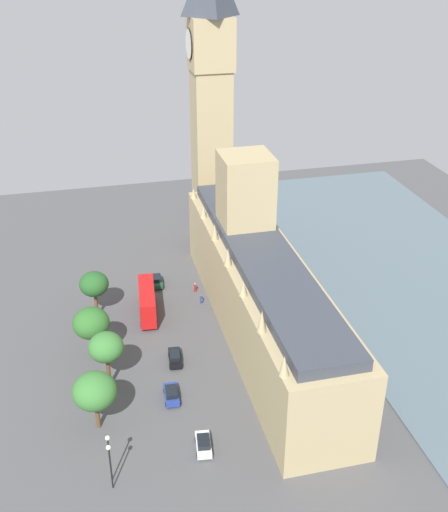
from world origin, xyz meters
name	(u,v)px	position (x,y,z in m)	size (l,w,h in m)	color
ground_plane	(249,335)	(0.00, 0.00, 0.00)	(137.25, 137.25, 0.00)	#4C4C4F
river_thames	(443,307)	(-33.88, 0.00, 0.12)	(39.48, 123.52, 0.25)	slate
parliament_building	(259,285)	(-1.99, -1.51, 7.96)	(11.81, 57.55, 25.95)	tan
clock_tower	(211,97)	(-2.08, -35.36, 28.70)	(7.80, 7.80, 55.48)	tan
car_dark_green_under_trees	(157,281)	(11.78, -18.57, 0.88)	(2.00, 4.12, 1.74)	#19472D
double_decker_bus_far_end	(147,301)	(14.59, -9.56, 2.63)	(3.46, 10.68, 4.75)	red
car_black_near_tower	(175,357)	(12.39, 4.10, 0.89)	(2.18, 4.57, 1.74)	black
car_blue_corner	(171,394)	(14.19, 11.99, 0.89)	(2.13, 4.45, 1.74)	navy
car_white_trailing	(203,444)	(11.87, 22.01, 0.89)	(2.28, 4.35, 1.74)	silver
pedestrian_by_river_gate	(201,299)	(5.29, -10.94, 0.71)	(0.46, 0.56, 1.57)	navy
pedestrian_kerbside	(195,288)	(5.59, -14.91, 0.74)	(0.58, 0.66, 1.65)	maroon
plane_tree_opposite_hall	(95,391)	(24.14, 14.99, 5.81)	(5.56, 5.56, 8.20)	brown
plane_tree_midblock	(94,284)	(22.74, -11.10, 6.01)	(4.68, 4.68, 8.06)	brown
plane_tree_leading	(106,348)	(22.11, 7.16, 6.54)	(4.80, 4.80, 8.64)	brown
plane_tree_slot_10	(91,323)	(23.77, 0.18, 6.11)	(5.34, 5.34, 8.43)	brown
street_lamp_slot_11	(109,450)	(23.18, 24.17, 4.69)	(0.56, 0.56, 6.78)	black
street_lamp_slot_12	(110,459)	(23.19, 25.37, 4.52)	(0.56, 0.56, 6.51)	black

